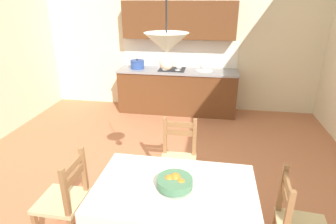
{
  "coord_description": "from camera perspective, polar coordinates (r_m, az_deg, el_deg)",
  "views": [
    {
      "loc": [
        0.69,
        -2.79,
        2.23
      ],
      "look_at": [
        0.21,
        0.14,
        1.01
      ],
      "focal_mm": 29.6,
      "sensor_mm": 36.0,
      "label": 1
    }
  ],
  "objects": [
    {
      "name": "ground_plane",
      "position": [
        3.67,
        -3.76,
        -16.18
      ],
      "size": [
        6.24,
        6.54,
        0.1
      ],
      "primitive_type": "cube",
      "color": "#B7704C"
    },
    {
      "name": "wall_back",
      "position": [
        5.87,
        2.63,
        19.81
      ],
      "size": [
        6.24,
        0.12,
        3.95
      ],
      "primitive_type": "cube",
      "color": "beige",
      "rests_on": "ground_plane"
    },
    {
      "name": "kitchen_cabinetry",
      "position": [
        5.7,
        2.02,
        8.34
      ],
      "size": [
        2.41,
        0.63,
        2.2
      ],
      "color": "brown",
      "rests_on": "ground_plane"
    },
    {
      "name": "dining_table",
      "position": [
        2.52,
        1.35,
        -17.45
      ],
      "size": [
        1.39,
        0.89,
        0.75
      ],
      "color": "brown",
      "rests_on": "ground_plane"
    },
    {
      "name": "dining_chair_kitchen_side",
      "position": [
        3.37,
        2.12,
        -9.84
      ],
      "size": [
        0.43,
        0.43,
        0.93
      ],
      "color": "#D1BC89",
      "rests_on": "ground_plane"
    },
    {
      "name": "dining_chair_tv_side",
      "position": [
        2.96,
        -20.47,
        -16.66
      ],
      "size": [
        0.43,
        0.43,
        0.93
      ],
      "color": "#D1BC89",
      "rests_on": "ground_plane"
    },
    {
      "name": "fruit_bowl",
      "position": [
        2.39,
        1.41,
        -14.21
      ],
      "size": [
        0.3,
        0.3,
        0.12
      ],
      "color": "#4C7F5B",
      "rests_on": "dining_table"
    },
    {
      "name": "pendant_lamp",
      "position": [
        2.02,
        -0.33,
        13.77
      ],
      "size": [
        0.32,
        0.32,
        0.8
      ],
      "color": "black"
    }
  ]
}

